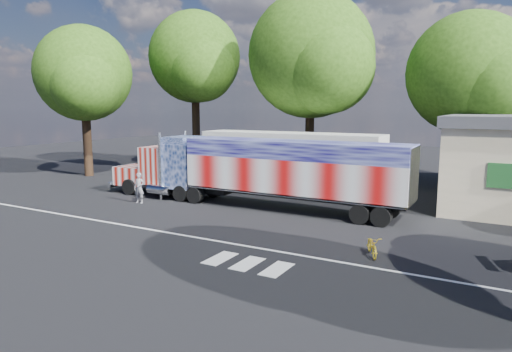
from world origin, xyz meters
The scene contains 10 objects.
ground centered at (0.00, 0.00, 0.00)m, with size 100.00×100.00×0.00m, color black.
lane_markings centered at (1.71, -3.77, 0.01)m, with size 30.00×2.67×0.01m.
semi_truck centered at (-0.50, 3.81, 2.12)m, with size 19.35×3.06×4.13m.
coach_bus centered at (-1.55, 10.74, 1.99)m, with size 13.23×3.08×3.85m.
woman centered at (-6.91, 1.18, 0.91)m, with size 0.66×0.44×1.82m, color slate.
bicycle centered at (7.73, -1.69, 0.40)m, with size 0.53×1.53×0.81m, color gold.
tree_nw_a centered at (-12.73, 14.85, 9.92)m, with size 8.43×8.03×14.01m.
tree_w_a centered at (-18.08, 7.19, 8.23)m, with size 7.97×7.59×12.09m.
tree_ne_a centered at (9.35, 16.53, 7.89)m, with size 8.79×8.37×12.13m.
tree_n_mid centered at (-1.90, 15.48, 9.57)m, with size 10.31×9.82×14.54m.
Camera 1 is at (12.06, -18.60, 5.69)m, focal length 32.00 mm.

